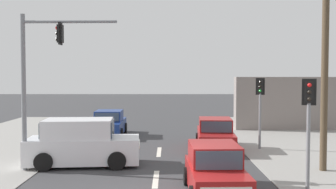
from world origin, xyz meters
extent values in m
cube|color=silver|center=(0.00, 3.00, 0.00)|extent=(0.20, 2.40, 0.01)
cube|color=silver|center=(0.00, 8.00, 0.00)|extent=(0.20, 2.40, 0.01)
cylinder|color=#4C3D2B|center=(6.39, 4.19, 5.29)|extent=(0.26, 0.26, 10.58)
cylinder|color=slate|center=(-5.10, 4.27, 3.00)|extent=(0.18, 0.18, 6.00)
cylinder|color=slate|center=(-3.30, 4.22, 5.70)|extent=(3.60, 0.20, 0.11)
cube|color=black|center=(-3.66, 4.23, 5.25)|extent=(0.21, 0.27, 0.68)
cube|color=black|center=(-3.66, 4.23, 5.25)|extent=(0.05, 0.44, 0.84)
sphere|color=red|center=(-3.78, 4.24, 5.47)|extent=(0.13, 0.13, 0.13)
sphere|color=black|center=(-3.78, 4.24, 5.25)|extent=(0.13, 0.13, 0.13)
sphere|color=black|center=(-3.78, 4.24, 5.03)|extent=(0.13, 0.13, 0.13)
cylinder|color=slate|center=(4.88, 1.63, 1.40)|extent=(0.12, 0.12, 2.80)
cube|color=black|center=(4.88, 1.63, 3.14)|extent=(0.30, 0.26, 0.68)
cube|color=black|center=(4.88, 1.63, 3.14)|extent=(0.44, 0.15, 0.84)
sphere|color=red|center=(4.85, 1.52, 3.36)|extent=(0.13, 0.13, 0.13)
sphere|color=black|center=(4.85, 1.52, 3.14)|extent=(0.13, 0.13, 0.13)
sphere|color=black|center=(4.85, 1.52, 2.92)|extent=(0.13, 0.13, 0.13)
cylinder|color=slate|center=(5.00, 8.69, 1.40)|extent=(0.12, 0.12, 2.80)
cube|color=black|center=(5.00, 8.69, 3.14)|extent=(0.31, 0.27, 0.68)
cube|color=black|center=(5.00, 8.69, 3.14)|extent=(0.43, 0.16, 0.84)
sphere|color=black|center=(4.97, 8.57, 3.36)|extent=(0.13, 0.13, 0.13)
sphere|color=black|center=(4.97, 8.57, 3.14)|extent=(0.13, 0.13, 0.13)
sphere|color=green|center=(4.97, 8.57, 2.92)|extent=(0.13, 0.13, 0.13)
cube|color=gray|center=(11.00, 16.00, 1.80)|extent=(12.00, 1.00, 3.60)
cube|color=silver|center=(-3.01, 5.16, 0.64)|extent=(4.63, 2.18, 1.00)
cube|color=silver|center=(-3.21, 5.14, 1.52)|extent=(2.82, 1.92, 0.76)
cube|color=#384756|center=(-1.85, 5.25, 1.52)|extent=(0.18, 1.58, 0.65)
cube|color=#384756|center=(-4.58, 5.03, 1.52)|extent=(0.18, 1.55, 0.61)
cube|color=white|center=(-0.75, 5.33, 0.86)|extent=(0.16, 1.56, 0.14)
cylinder|color=black|center=(-1.70, 6.18, 0.36)|extent=(0.73, 0.27, 0.72)
cylinder|color=black|center=(-1.55, 4.35, 0.36)|extent=(0.73, 0.27, 0.72)
cylinder|color=black|center=(-4.48, 5.97, 0.36)|extent=(0.73, 0.27, 0.72)
cylinder|color=black|center=(-4.33, 4.13, 0.36)|extent=(0.73, 0.27, 0.72)
cube|color=maroon|center=(2.77, 8.58, 0.54)|extent=(1.95, 4.29, 0.80)
cube|color=maroon|center=(2.77, 8.63, 1.25)|extent=(1.67, 1.99, 0.62)
cube|color=#384756|center=(2.72, 7.66, 1.25)|extent=(1.44, 0.14, 0.53)
cube|color=#384756|center=(2.83, 9.60, 1.25)|extent=(1.41, 0.14, 0.50)
cube|color=white|center=(2.65, 6.47, 0.72)|extent=(1.44, 0.13, 0.14)
cylinder|color=black|center=(3.54, 7.23, 0.32)|extent=(0.23, 0.65, 0.64)
cylinder|color=black|center=(1.85, 7.33, 0.32)|extent=(0.23, 0.65, 0.64)
cylinder|color=black|center=(3.70, 9.83, 0.32)|extent=(0.23, 0.65, 0.64)
cylinder|color=black|center=(2.00, 9.93, 0.32)|extent=(0.23, 0.65, 0.64)
cube|color=maroon|center=(1.88, 1.16, 0.51)|extent=(1.71, 3.65, 0.76)
cube|color=maroon|center=(1.87, 1.46, 1.21)|extent=(1.54, 1.95, 0.64)
cube|color=#384756|center=(1.91, 0.49, 1.21)|extent=(1.36, 0.10, 0.54)
cube|color=#384756|center=(1.84, 2.43, 1.21)|extent=(1.33, 0.10, 0.51)
cylinder|color=black|center=(2.65, 2.30, 0.30)|extent=(0.20, 0.61, 0.60)
cylinder|color=black|center=(1.05, 2.25, 0.30)|extent=(0.20, 0.61, 0.60)
cube|color=navy|center=(-3.16, 13.15, 0.54)|extent=(1.76, 4.22, 0.80)
cube|color=navy|center=(-3.16, 13.10, 1.25)|extent=(1.59, 1.92, 0.62)
cube|color=#384756|center=(-3.18, 14.07, 1.25)|extent=(1.44, 0.08, 0.53)
cube|color=#384756|center=(-3.15, 12.13, 1.25)|extent=(1.40, 0.08, 0.50)
cube|color=white|center=(-3.19, 15.27, 0.72)|extent=(1.45, 0.06, 0.14)
cylinder|color=black|center=(-4.03, 14.44, 0.32)|extent=(0.20, 0.64, 0.64)
cylinder|color=black|center=(-2.33, 14.47, 0.32)|extent=(0.20, 0.64, 0.64)
cylinder|color=black|center=(-3.99, 11.84, 0.32)|extent=(0.20, 0.64, 0.64)
cylinder|color=black|center=(-2.29, 11.86, 0.32)|extent=(0.20, 0.64, 0.64)
camera|label=1|loc=(0.43, -10.73, 3.63)|focal=42.00mm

